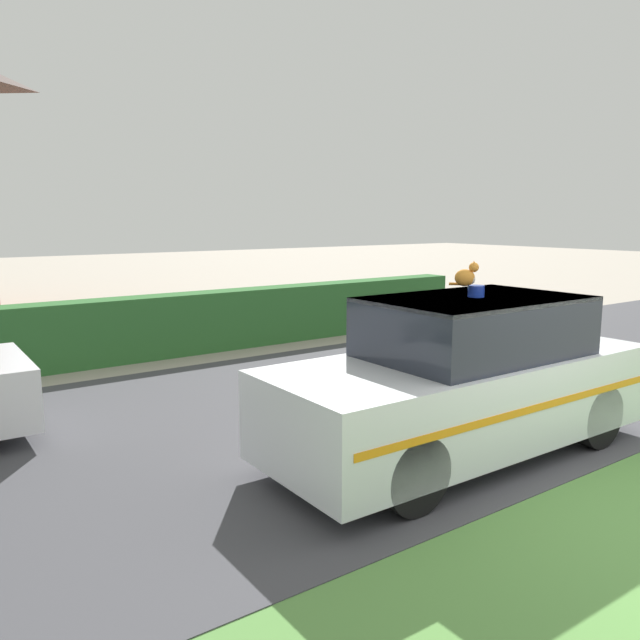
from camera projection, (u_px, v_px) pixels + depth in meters
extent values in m
cube|color=#424247|center=(355.00, 401.00, 8.27)|extent=(28.00, 6.28, 0.01)
cube|color=#2D662D|center=(202.00, 322.00, 11.34)|extent=(12.05, 0.57, 1.08)
cylinder|color=black|center=(317.00, 428.00, 6.19)|extent=(0.67, 0.21, 0.67)
cylinder|color=black|center=(414.00, 475.00, 5.08)|extent=(0.67, 0.21, 0.67)
cylinder|color=black|center=(492.00, 387.00, 7.69)|extent=(0.67, 0.21, 0.67)
cylinder|color=black|center=(597.00, 416.00, 6.57)|extent=(0.67, 0.21, 0.67)
cube|color=silver|center=(462.00, 397.00, 6.34)|extent=(4.27, 1.62, 0.84)
cube|color=#232833|center=(475.00, 326.00, 6.31)|extent=(2.19, 1.44, 0.59)
cube|color=silver|center=(476.00, 299.00, 6.26)|extent=(2.19, 1.44, 0.04)
cube|color=orange|center=(408.00, 375.00, 6.97)|extent=(4.04, 0.04, 0.07)
cube|color=orange|center=(528.00, 410.00, 5.69)|extent=(4.04, 0.04, 0.07)
cylinder|color=#1933A5|center=(476.00, 291.00, 6.25)|extent=(0.17, 0.17, 0.12)
ellipsoid|color=orange|center=(465.00, 278.00, 6.15)|extent=(0.23, 0.23, 0.17)
ellipsoid|color=beige|center=(472.00, 279.00, 6.14)|extent=(0.09, 0.09, 0.09)
sphere|color=orange|center=(474.00, 267.00, 6.12)|extent=(0.10, 0.10, 0.10)
cone|color=orange|center=(474.00, 263.00, 6.08)|extent=(0.04, 0.04, 0.04)
cone|color=orange|center=(474.00, 263.00, 6.14)|extent=(0.04, 0.04, 0.04)
cylinder|color=orange|center=(457.00, 284.00, 6.24)|extent=(0.13, 0.13, 0.03)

